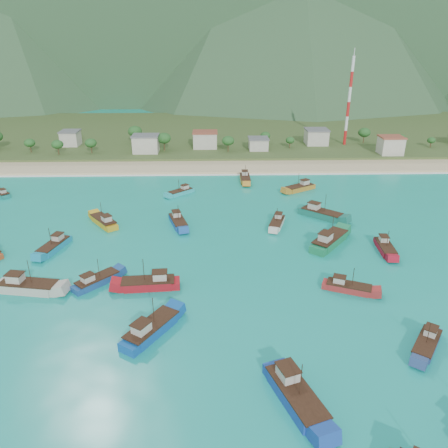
{
  "coord_description": "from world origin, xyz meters",
  "views": [
    {
      "loc": [
        2.06,
        -80.96,
        46.03
      ],
      "look_at": [
        4.59,
        18.0,
        3.0
      ],
      "focal_mm": 35.0,
      "sensor_mm": 36.0,
      "label": 1
    }
  ],
  "objects_px": {
    "boat_14": "(54,247)",
    "boat_25": "(427,344)",
    "boat_13": "(28,287)",
    "boat_1": "(385,248)",
    "boat_9": "(329,241)",
    "boat_10": "(277,223)",
    "boat_4": "(1,194)",
    "boat_7": "(300,188)",
    "boat_20": "(321,214)",
    "boat_23": "(97,281)",
    "boat_11": "(178,222)",
    "boat_5": "(295,395)",
    "boat_8": "(151,330)",
    "boat_6": "(104,222)",
    "radio_tower": "(349,102)",
    "boat_0": "(149,284)",
    "boat_17": "(245,179)",
    "boat_15": "(348,288)",
    "boat_16": "(181,192)"
  },
  "relations": [
    {
      "from": "boat_13",
      "to": "boat_14",
      "type": "relative_size",
      "value": 1.18
    },
    {
      "from": "boat_5",
      "to": "boat_8",
      "type": "relative_size",
      "value": 1.12
    },
    {
      "from": "boat_6",
      "to": "boat_17",
      "type": "bearing_deg",
      "value": 5.29
    },
    {
      "from": "boat_5",
      "to": "boat_8",
      "type": "xyz_separation_m",
      "value": [
        -21.52,
        15.08,
        -0.1
      ]
    },
    {
      "from": "boat_14",
      "to": "boat_5",
      "type": "bearing_deg",
      "value": 150.76
    },
    {
      "from": "boat_14",
      "to": "boat_25",
      "type": "height_order",
      "value": "boat_14"
    },
    {
      "from": "boat_11",
      "to": "boat_25",
      "type": "distance_m",
      "value": 66.38
    },
    {
      "from": "boat_4",
      "to": "boat_7",
      "type": "height_order",
      "value": "boat_7"
    },
    {
      "from": "boat_6",
      "to": "boat_15",
      "type": "xyz_separation_m",
      "value": [
        55.01,
        -33.78,
        -0.14
      ]
    },
    {
      "from": "boat_4",
      "to": "boat_5",
      "type": "xyz_separation_m",
      "value": [
        76.91,
        -85.11,
        0.46
      ]
    },
    {
      "from": "boat_4",
      "to": "boat_6",
      "type": "height_order",
      "value": "boat_6"
    },
    {
      "from": "boat_11",
      "to": "boat_13",
      "type": "height_order",
      "value": "boat_13"
    },
    {
      "from": "boat_15",
      "to": "boat_23",
      "type": "distance_m",
      "value": 49.79
    },
    {
      "from": "boat_20",
      "to": "boat_14",
      "type": "bearing_deg",
      "value": -34.5
    },
    {
      "from": "boat_9",
      "to": "boat_10",
      "type": "xyz_separation_m",
      "value": [
        -10.8,
        11.97,
        -0.41
      ]
    },
    {
      "from": "boat_0",
      "to": "boat_9",
      "type": "height_order",
      "value": "boat_9"
    },
    {
      "from": "radio_tower",
      "to": "boat_17",
      "type": "height_order",
      "value": "radio_tower"
    },
    {
      "from": "boat_25",
      "to": "boat_8",
      "type": "bearing_deg",
      "value": 31.21
    },
    {
      "from": "boat_13",
      "to": "boat_20",
      "type": "height_order",
      "value": "boat_20"
    },
    {
      "from": "boat_20",
      "to": "boat_0",
      "type": "bearing_deg",
      "value": -9.55
    },
    {
      "from": "boat_9",
      "to": "boat_23",
      "type": "distance_m",
      "value": 53.65
    },
    {
      "from": "boat_7",
      "to": "boat_4",
      "type": "bearing_deg",
      "value": 59.82
    },
    {
      "from": "boat_5",
      "to": "boat_10",
      "type": "bearing_deg",
      "value": -115.11
    },
    {
      "from": "boat_5",
      "to": "boat_25",
      "type": "xyz_separation_m",
      "value": [
        22.97,
        10.54,
        -0.36
      ]
    },
    {
      "from": "boat_9",
      "to": "boat_11",
      "type": "xyz_separation_m",
      "value": [
        -36.84,
        13.01,
        -0.3
      ]
    },
    {
      "from": "boat_8",
      "to": "boat_1",
      "type": "bearing_deg",
      "value": 63.29
    },
    {
      "from": "boat_8",
      "to": "boat_15",
      "type": "xyz_separation_m",
      "value": [
        36.7,
        12.61,
        -0.26
      ]
    },
    {
      "from": "boat_14",
      "to": "boat_25",
      "type": "bearing_deg",
      "value": 167.93
    },
    {
      "from": "radio_tower",
      "to": "boat_4",
      "type": "xyz_separation_m",
      "value": [
        -123.94,
        -59.03,
        -19.35
      ]
    },
    {
      "from": "boat_10",
      "to": "boat_13",
      "type": "height_order",
      "value": "boat_13"
    },
    {
      "from": "boat_4",
      "to": "boat_23",
      "type": "xyz_separation_m",
      "value": [
        42.44,
        -53.77,
        0.15
      ]
    },
    {
      "from": "boat_6",
      "to": "boat_10",
      "type": "distance_m",
      "value": 45.61
    },
    {
      "from": "boat_9",
      "to": "boat_20",
      "type": "relative_size",
      "value": 1.08
    },
    {
      "from": "boat_20",
      "to": "boat_13",
      "type": "bearing_deg",
      "value": -20.81
    },
    {
      "from": "boat_13",
      "to": "boat_1",
      "type": "bearing_deg",
      "value": 110.88
    },
    {
      "from": "boat_4",
      "to": "boat_25",
      "type": "relative_size",
      "value": 0.85
    },
    {
      "from": "boat_15",
      "to": "boat_11",
      "type": "bearing_deg",
      "value": -110.78
    },
    {
      "from": "boat_9",
      "to": "boat_7",
      "type": "bearing_deg",
      "value": 128.76
    },
    {
      "from": "boat_1",
      "to": "boat_23",
      "type": "xyz_separation_m",
      "value": [
        -63.26,
        -13.3,
        0.01
      ]
    },
    {
      "from": "radio_tower",
      "to": "boat_13",
      "type": "xyz_separation_m",
      "value": [
        -94.23,
        -115.05,
        -18.94
      ]
    },
    {
      "from": "boat_16",
      "to": "boat_17",
      "type": "xyz_separation_m",
      "value": [
        21.1,
        12.83,
        0.14
      ]
    },
    {
      "from": "boat_0",
      "to": "boat_4",
      "type": "height_order",
      "value": "boat_0"
    },
    {
      "from": "boat_8",
      "to": "boat_14",
      "type": "xyz_separation_m",
      "value": [
        -26.63,
        32.1,
        -0.16
      ]
    },
    {
      "from": "boat_6",
      "to": "boat_16",
      "type": "bearing_deg",
      "value": 14.41
    },
    {
      "from": "boat_1",
      "to": "boat_25",
      "type": "bearing_deg",
      "value": 84.74
    },
    {
      "from": "boat_20",
      "to": "boat_25",
      "type": "distance_m",
      "value": 54.62
    },
    {
      "from": "boat_0",
      "to": "boat_13",
      "type": "bearing_deg",
      "value": 87.28
    },
    {
      "from": "boat_0",
      "to": "boat_4",
      "type": "bearing_deg",
      "value": 39.64
    },
    {
      "from": "boat_5",
      "to": "boat_13",
      "type": "height_order",
      "value": "boat_5"
    },
    {
      "from": "boat_0",
      "to": "boat_1",
      "type": "bearing_deg",
      "value": -78.31
    }
  ]
}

